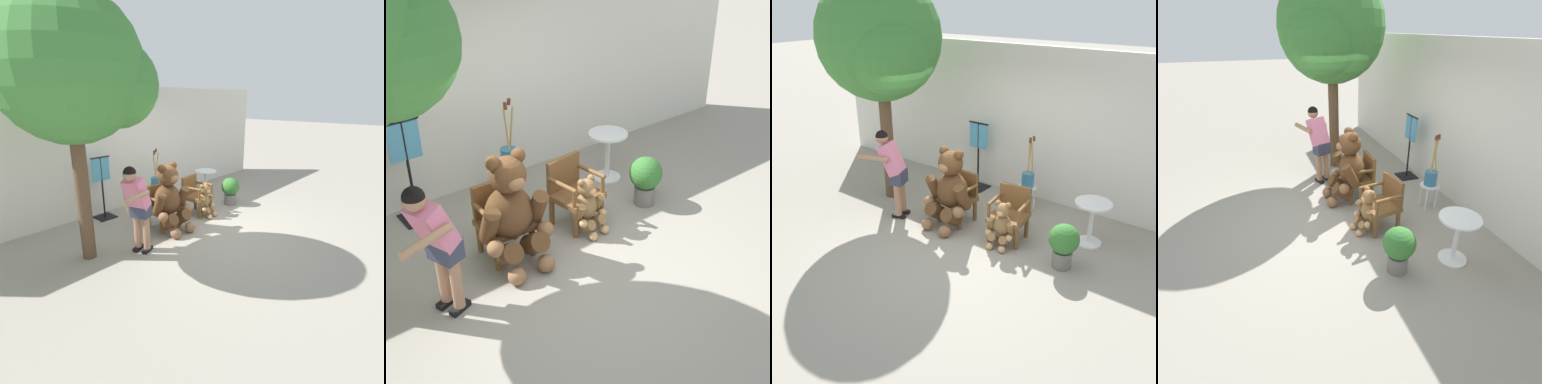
# 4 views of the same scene
# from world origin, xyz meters

# --- Properties ---
(ground_plane) EXTENTS (60.00, 60.00, 0.00)m
(ground_plane) POSITION_xyz_m (0.00, 0.00, 0.00)
(ground_plane) COLOR gray
(back_wall) EXTENTS (10.00, 0.16, 2.80)m
(back_wall) POSITION_xyz_m (0.00, 2.40, 1.40)
(back_wall) COLOR silver
(back_wall) RESTS_ON ground
(wooden_chair_left) EXTENTS (0.57, 0.54, 0.86)m
(wooden_chair_left) POSITION_xyz_m (-0.52, 0.71, 0.46)
(wooden_chair_left) COLOR brown
(wooden_chair_left) RESTS_ON ground
(wooden_chair_right) EXTENTS (0.63, 0.59, 0.86)m
(wooden_chair_right) POSITION_xyz_m (0.51, 0.71, 0.46)
(wooden_chair_right) COLOR brown
(wooden_chair_right) RESTS_ON ground
(teddy_bear_large) EXTENTS (0.82, 0.78, 1.37)m
(teddy_bear_large) POSITION_xyz_m (-0.52, 0.45, 0.67)
(teddy_bear_large) COLOR brown
(teddy_bear_large) RESTS_ON ground
(teddy_bear_small) EXTENTS (0.46, 0.45, 0.75)m
(teddy_bear_small) POSITION_xyz_m (0.52, 0.43, 0.37)
(teddy_bear_small) COLOR olive
(teddy_bear_small) RESTS_ON ground
(person_visitor) EXTENTS (0.71, 0.65, 1.55)m
(person_visitor) POSITION_xyz_m (-1.52, 0.16, 0.92)
(person_visitor) COLOR black
(person_visitor) RESTS_ON ground
(white_stool) EXTENTS (0.34, 0.34, 0.46)m
(white_stool) POSITION_xyz_m (0.23, 1.75, 0.36)
(white_stool) COLOR silver
(white_stool) RESTS_ON ground
(brush_bucket) EXTENTS (0.22, 0.22, 0.94)m
(brush_bucket) POSITION_xyz_m (0.23, 1.75, 0.64)
(brush_bucket) COLOR teal
(brush_bucket) RESTS_ON white_stool
(round_side_table) EXTENTS (0.56, 0.56, 0.72)m
(round_side_table) POSITION_xyz_m (1.60, 1.31, 0.45)
(round_side_table) COLOR white
(round_side_table) RESTS_ON ground
(patio_tree) EXTENTS (2.22, 2.12, 3.99)m
(patio_tree) POSITION_xyz_m (-2.07, 0.63, 2.88)
(patio_tree) COLOR brown
(patio_tree) RESTS_ON ground
(potted_plant) EXTENTS (0.44, 0.44, 0.68)m
(potted_plant) POSITION_xyz_m (1.54, 0.47, 0.40)
(potted_plant) COLOR slate
(potted_plant) RESTS_ON ground
(clothing_display_stand) EXTENTS (0.44, 0.40, 1.36)m
(clothing_display_stand) POSITION_xyz_m (-1.04, 2.01, 0.72)
(clothing_display_stand) COLOR black
(clothing_display_stand) RESTS_ON ground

